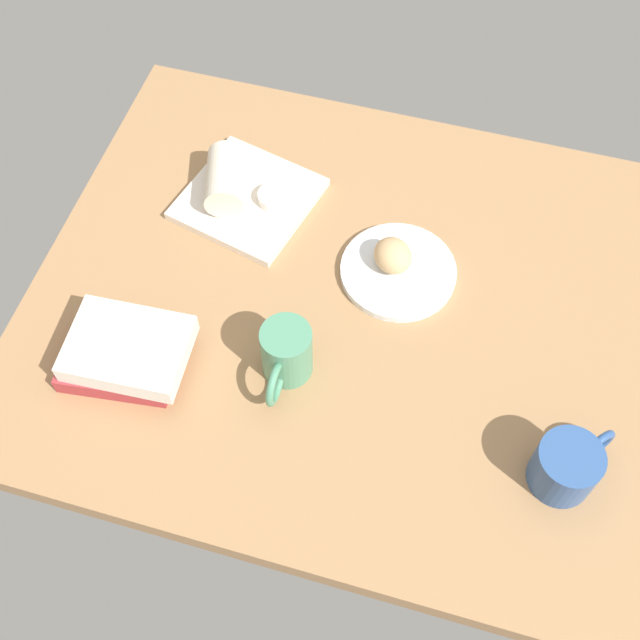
% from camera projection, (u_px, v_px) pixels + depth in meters
% --- Properties ---
extents(dining_table, '(1.10, 0.90, 0.04)m').
position_uv_depth(dining_table, '(359.00, 311.00, 1.39)').
color(dining_table, '#9E754C').
rests_on(dining_table, ground).
extents(round_plate, '(0.20, 0.20, 0.01)m').
position_uv_depth(round_plate, '(398.00, 271.00, 1.40)').
color(round_plate, white).
rests_on(round_plate, dining_table).
extents(scone_pastry, '(0.09, 0.09, 0.05)m').
position_uv_depth(scone_pastry, '(393.00, 256.00, 1.38)').
color(scone_pastry, tan).
rests_on(scone_pastry, round_plate).
extents(square_plate, '(0.26, 0.26, 0.02)m').
position_uv_depth(square_plate, '(248.00, 199.00, 1.48)').
color(square_plate, silver).
rests_on(square_plate, dining_table).
extents(sauce_cup, '(0.06, 0.06, 0.02)m').
position_uv_depth(sauce_cup, '(274.00, 197.00, 1.46)').
color(sauce_cup, silver).
rests_on(sauce_cup, square_plate).
extents(breakfast_wrap, '(0.10, 0.14, 0.07)m').
position_uv_depth(breakfast_wrap, '(226.00, 179.00, 1.45)').
color(breakfast_wrap, beige).
rests_on(breakfast_wrap, square_plate).
extents(book_stack, '(0.21, 0.16, 0.07)m').
position_uv_depth(book_stack, '(125.00, 353.00, 1.29)').
color(book_stack, '#A53338').
rests_on(book_stack, dining_table).
extents(coffee_mug, '(0.08, 0.13, 0.10)m').
position_uv_depth(coffee_mug, '(286.00, 354.00, 1.27)').
color(coffee_mug, '#4C8C6B').
rests_on(coffee_mug, dining_table).
extents(second_mug, '(0.11, 0.12, 0.09)m').
position_uv_depth(second_mug, '(567.00, 466.00, 1.18)').
color(second_mug, '#2D518C').
rests_on(second_mug, dining_table).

